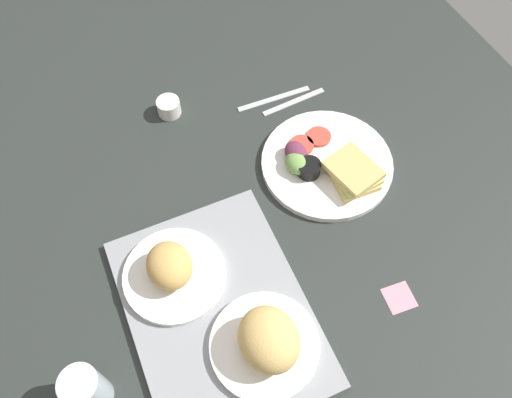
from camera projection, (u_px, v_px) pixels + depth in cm
name	position (u px, v px, depth cm)	size (l,w,h in cm)	color
ground_plane	(272.00, 214.00, 113.62)	(190.00, 150.00, 3.00)	#282D2B
serving_tray	(218.00, 312.00, 99.95)	(45.00, 33.00, 1.60)	gray
bread_plate_near	(267.00, 341.00, 92.25)	(20.34, 20.34, 9.84)	white
bread_plate_far	(172.00, 270.00, 100.45)	(20.35, 20.35, 8.27)	white
plate_with_salad	(327.00, 164.00, 116.58)	(29.76, 29.76, 5.40)	white
drinking_glass	(86.00, 390.00, 88.00)	(6.78, 6.78, 11.13)	silver
espresso_cup	(169.00, 107.00, 124.70)	(5.60, 5.60, 4.00)	silver
fork	(294.00, 102.00, 127.88)	(17.00, 1.40, 0.50)	#B7B7BC
knife	(274.00, 98.00, 128.40)	(19.00, 1.40, 0.50)	#B7B7BC
sticky_note	(399.00, 298.00, 102.16)	(5.60, 5.60, 0.12)	pink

